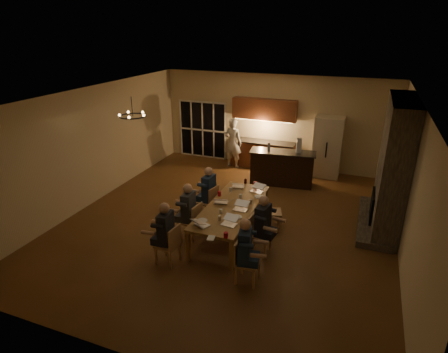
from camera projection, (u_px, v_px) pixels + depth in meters
floor at (229, 222)px, 9.63m from camera, size 9.00×9.00×0.00m
back_wall at (274, 121)px, 12.94m from camera, size 8.00×0.04×3.20m
left_wall at (93, 145)px, 10.36m from camera, size 0.04×9.00×3.20m
right_wall at (412, 187)px, 7.69m from camera, size 0.04×9.00×3.20m
ceiling at (230, 96)px, 8.42m from camera, size 8.00×9.00×0.04m
french_doors at (203, 130)px, 14.00m from camera, size 1.86×0.08×2.10m
fireplace at (393, 166)px, 8.84m from camera, size 0.58×2.50×3.20m
kitchenette at (263, 134)px, 12.91m from camera, size 2.24×0.68×2.40m
refrigerator at (328, 147)px, 12.21m from camera, size 0.90×0.68×2.00m
dining_table at (231, 220)px, 8.93m from camera, size 1.10×2.81×0.75m
bar_island at (282, 168)px, 11.71m from camera, size 2.08×0.92×1.08m
chair_left_near at (167, 244)px, 7.82m from camera, size 0.48×0.48×0.89m
chair_left_mid at (190, 221)px, 8.76m from camera, size 0.49×0.49×0.89m
chair_left_far at (208, 202)px, 9.70m from camera, size 0.52×0.52×0.89m
chair_right_near at (248, 262)px, 7.23m from camera, size 0.45×0.45×0.89m
chair_right_mid at (260, 234)px, 8.19m from camera, size 0.47×0.47×0.89m
chair_right_far at (272, 211)px, 9.19m from camera, size 0.55×0.55×0.89m
person_left_near at (166, 233)px, 7.77m from camera, size 0.64×0.64×1.38m
person_right_near at (245, 251)px, 7.14m from camera, size 0.70×0.70×1.38m
person_left_mid at (189, 211)px, 8.67m from camera, size 0.63×0.63×1.38m
person_right_mid at (263, 225)px, 8.08m from camera, size 0.69×0.69×1.38m
person_left_far at (209, 192)px, 9.65m from camera, size 0.64×0.64×1.38m
standing_person at (233, 143)px, 13.02m from camera, size 0.67×0.47×1.76m
chandelier at (133, 116)px, 8.62m from camera, size 0.62×0.62×0.03m
laptop_a at (202, 220)px, 7.92m from camera, size 0.41×0.39×0.23m
laptop_b at (229, 220)px, 7.92m from camera, size 0.36×0.32×0.23m
laptop_c at (221, 198)px, 8.93m from camera, size 0.37×0.34×0.23m
laptop_d at (240, 205)px, 8.56m from camera, size 0.33×0.29×0.23m
laptop_e at (238, 183)px, 9.80m from camera, size 0.37×0.33×0.23m
laptop_f at (257, 188)px, 9.50m from camera, size 0.38×0.36×0.23m
mug_front at (221, 211)px, 8.44m from camera, size 0.07×0.07×0.10m
mug_mid at (241, 196)px, 9.18m from camera, size 0.08×0.08×0.10m
mug_back at (231, 189)px, 9.56m from camera, size 0.07×0.07×0.10m
redcup_near at (226, 235)px, 7.46m from camera, size 0.09×0.09×0.12m
redcup_mid at (219, 194)px, 9.29m from camera, size 0.08×0.08×0.12m
redcup_far at (255, 184)px, 9.85m from camera, size 0.10×0.10×0.12m
can_silver at (220, 218)px, 8.11m from camera, size 0.07×0.07×0.12m
can_cola at (245, 181)px, 10.02m from camera, size 0.07×0.07×0.12m
can_right at (251, 202)px, 8.87m from camera, size 0.07×0.07×0.12m
plate_near at (237, 217)px, 8.27m from camera, size 0.23×0.23×0.02m
plate_left at (202, 221)px, 8.11m from camera, size 0.23×0.23×0.02m
plate_far at (259, 197)px, 9.24m from camera, size 0.24×0.24×0.02m
notepad at (211, 238)px, 7.46m from camera, size 0.17×0.22×0.01m
bar_bottle at (269, 146)px, 11.59m from camera, size 0.08×0.08×0.24m
bar_blender at (299, 145)px, 11.34m from camera, size 0.18×0.18×0.45m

